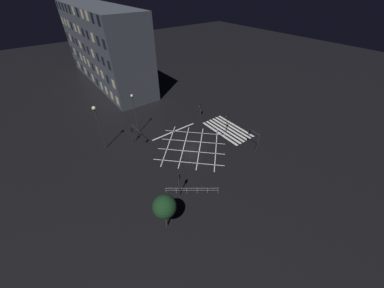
% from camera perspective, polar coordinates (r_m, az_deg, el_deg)
% --- Properties ---
extents(ground_plane, '(200.00, 200.00, 0.00)m').
position_cam_1_polar(ground_plane, '(38.87, -0.00, -0.60)').
color(ground_plane, black).
extents(road_markings, '(14.71, 18.87, 0.01)m').
position_cam_1_polar(road_markings, '(42.15, 5.96, 2.65)').
color(road_markings, silver).
rests_on(road_markings, ground_plane).
extents(office_building, '(39.12, 10.06, 19.06)m').
position_cam_1_polar(office_building, '(67.57, -22.46, 22.91)').
color(office_building, '#3D424C').
rests_on(office_building, ground_plane).
extents(traffic_light_se_cross, '(0.36, 0.39, 3.23)m').
position_cam_1_polar(traffic_light_se_cross, '(46.55, 2.22, 9.86)').
color(traffic_light_se_cross, '#2D2D30').
rests_on(traffic_light_se_cross, ground_plane).
extents(traffic_light_nw_cross, '(0.36, 0.39, 4.45)m').
position_cam_1_polar(traffic_light_nw_cross, '(28.63, -3.45, -9.58)').
color(traffic_light_nw_cross, '#2D2D30').
rests_on(traffic_light_nw_cross, ground_plane).
extents(traffic_light_ne_main, '(2.81, 0.36, 3.78)m').
position_cam_1_polar(traffic_light_ne_main, '(38.73, -14.52, 2.99)').
color(traffic_light_ne_main, '#2D2D30').
rests_on(traffic_light_ne_main, ground_plane).
extents(traffic_light_ne_cross, '(0.36, 0.39, 3.41)m').
position_cam_1_polar(traffic_light_ne_cross, '(39.84, -15.88, 3.18)').
color(traffic_light_ne_cross, '#2D2D30').
rests_on(traffic_light_ne_cross, ground_plane).
extents(traffic_light_sw_main, '(2.31, 0.36, 3.72)m').
position_cam_1_polar(traffic_light_sw_main, '(38.28, 15.92, 2.13)').
color(traffic_light_sw_main, '#2D2D30').
rests_on(traffic_light_sw_main, ground_plane).
extents(traffic_light_median_south, '(0.36, 0.39, 4.54)m').
position_cam_1_polar(traffic_light_median_south, '(41.07, 9.28, 6.68)').
color(traffic_light_median_south, '#2D2D30').
rests_on(traffic_light_median_south, ground_plane).
extents(street_lamp_east, '(0.52, 0.52, 8.18)m').
position_cam_1_polar(street_lamp_east, '(40.61, -15.26, 9.64)').
color(street_lamp_east, '#2D2D30').
rests_on(street_lamp_east, ground_plane).
extents(street_lamp_west, '(0.64, 0.64, 8.31)m').
position_cam_1_polar(street_lamp_west, '(38.16, -24.12, 6.72)').
color(street_lamp_west, '#2D2D30').
rests_on(street_lamp_west, ground_plane).
extents(street_tree_near, '(2.76, 2.76, 5.34)m').
position_cam_1_polar(street_tree_near, '(25.21, -7.34, -16.22)').
color(street_tree_near, '#38281C').
rests_on(street_tree_near, ground_plane).
extents(pedestrian_railing, '(4.53, 5.92, 1.05)m').
position_cam_1_polar(pedestrian_railing, '(30.75, -0.00, -12.11)').
color(pedestrian_railing, '#B7B7BC').
rests_on(pedestrian_railing, ground_plane).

